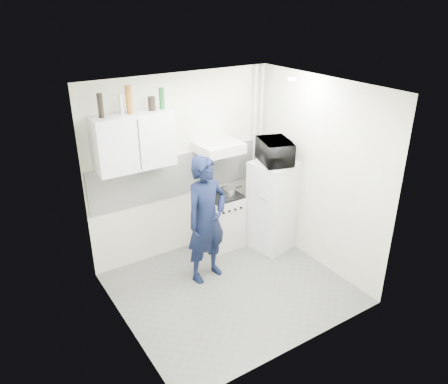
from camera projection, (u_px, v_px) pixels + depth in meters
floor at (231, 288)px, 5.71m from camera, size 2.80×2.80×0.00m
ceiling at (233, 88)px, 4.64m from camera, size 2.80×2.80×0.00m
wall_back at (183, 167)px, 6.13m from camera, size 2.80×0.00×2.80m
wall_left at (119, 230)px, 4.49m from camera, size 0.00×2.60×2.60m
wall_right at (318, 174)px, 5.87m from camera, size 0.00×2.60×2.60m
person at (206, 220)px, 5.62m from camera, size 0.70×0.52×1.72m
stove at (223, 221)px, 6.56m from camera, size 0.51×0.51×0.81m
fridge at (272, 206)px, 6.41m from camera, size 0.66×0.66×1.36m
stove_top at (223, 195)px, 6.39m from camera, size 0.49×0.49×0.03m
saucepan at (229, 192)px, 6.35m from camera, size 0.18×0.18×0.10m
microwave at (275, 151)px, 6.06m from camera, size 0.68×0.56×0.32m
bottle_a at (100, 106)px, 5.02m from camera, size 0.07×0.07×0.28m
bottle_c at (121, 104)px, 5.15m from camera, size 0.06×0.06×0.25m
bottle_d at (129, 100)px, 5.18m from camera, size 0.08×0.08×0.34m
canister_b at (152, 104)px, 5.36m from camera, size 0.09×0.09×0.17m
bottle_e at (162, 98)px, 5.40m from camera, size 0.07×0.07×0.26m
upper_cabinet at (134, 141)px, 5.40m from camera, size 1.00×0.35×0.70m
range_hood at (219, 148)px, 6.05m from camera, size 0.60×0.50×0.14m
backsplash at (183, 174)px, 6.16m from camera, size 2.74×0.03×0.60m
pipe_a at (260, 152)px, 6.71m from camera, size 0.05×0.05×2.60m
pipe_b at (254, 153)px, 6.65m from camera, size 0.04×0.04×2.60m
ceiling_spot_fixture at (292, 79)px, 5.30m from camera, size 0.10×0.10×0.02m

